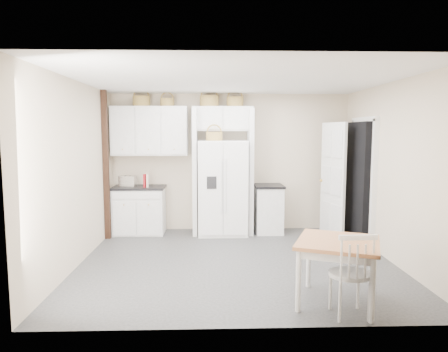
{
  "coord_description": "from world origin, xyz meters",
  "views": [
    {
      "loc": [
        -0.36,
        -5.64,
        1.88
      ],
      "look_at": [
        -0.17,
        0.4,
        1.21
      ],
      "focal_mm": 32.0,
      "sensor_mm": 36.0,
      "label": 1
    }
  ],
  "objects": [
    {
      "name": "floor",
      "position": [
        0.0,
        0.0,
        0.0
      ],
      "size": [
        4.5,
        4.5,
        0.0
      ],
      "primitive_type": "plane",
      "color": "#2C2C2E",
      "rests_on": "ground"
    },
    {
      "name": "ceiling",
      "position": [
        0.0,
        0.0,
        2.6
      ],
      "size": [
        4.5,
        4.5,
        0.0
      ],
      "primitive_type": "plane",
      "color": "white",
      "rests_on": "wall_back"
    },
    {
      "name": "wall_back",
      "position": [
        0.0,
        2.0,
        1.3
      ],
      "size": [
        4.5,
        0.0,
        4.5
      ],
      "primitive_type": "plane",
      "rotation": [
        1.57,
        0.0,
        0.0
      ],
      "color": "beige",
      "rests_on": "floor"
    },
    {
      "name": "wall_left",
      "position": [
        -2.25,
        0.0,
        1.3
      ],
      "size": [
        0.0,
        4.0,
        4.0
      ],
      "primitive_type": "plane",
      "rotation": [
        1.57,
        0.0,
        1.57
      ],
      "color": "beige",
      "rests_on": "floor"
    },
    {
      "name": "wall_right",
      "position": [
        2.25,
        0.0,
        1.3
      ],
      "size": [
        0.0,
        4.0,
        4.0
      ],
      "primitive_type": "plane",
      "rotation": [
        1.57,
        0.0,
        -1.57
      ],
      "color": "beige",
      "rests_on": "floor"
    },
    {
      "name": "refrigerator",
      "position": [
        -0.15,
        1.64,
        0.86
      ],
      "size": [
        0.89,
        0.72,
        1.73
      ],
      "primitive_type": "cube",
      "color": "white",
      "rests_on": "floor"
    },
    {
      "name": "base_cab_left",
      "position": [
        -1.7,
        1.7,
        0.42
      ],
      "size": [
        0.91,
        0.58,
        0.84
      ],
      "primitive_type": "cube",
      "color": "silver",
      "rests_on": "floor"
    },
    {
      "name": "base_cab_right",
      "position": [
        0.71,
        1.7,
        0.43
      ],
      "size": [
        0.49,
        0.59,
        0.86
      ],
      "primitive_type": "cube",
      "color": "silver",
      "rests_on": "floor"
    },
    {
      "name": "dining_table",
      "position": [
        1.02,
        -1.45,
        0.35
      ],
      "size": [
        1.1,
        1.1,
        0.71
      ],
      "primitive_type": "cube",
      "rotation": [
        0.0,
        0.0,
        -0.38
      ],
      "color": "#9D5B30",
      "rests_on": "floor"
    },
    {
      "name": "windsor_chair",
      "position": [
        1.05,
        -1.75,
        0.44
      ],
      "size": [
        0.44,
        0.4,
        0.87
      ],
      "primitive_type": "cube",
      "rotation": [
        0.0,
        0.0,
        0.03
      ],
      "color": "silver",
      "rests_on": "floor"
    },
    {
      "name": "counter_left",
      "position": [
        -1.7,
        1.7,
        0.86
      ],
      "size": [
        0.95,
        0.61,
        0.04
      ],
      "primitive_type": "cube",
      "color": "black",
      "rests_on": "base_cab_left"
    },
    {
      "name": "counter_right",
      "position": [
        0.71,
        1.7,
        0.88
      ],
      "size": [
        0.53,
        0.63,
        0.04
      ],
      "primitive_type": "cube",
      "color": "black",
      "rests_on": "base_cab_right"
    },
    {
      "name": "toaster",
      "position": [
        -1.89,
        1.63,
        0.98
      ],
      "size": [
        0.32,
        0.21,
        0.2
      ],
      "primitive_type": "cube",
      "rotation": [
        0.0,
        0.0,
        -0.15
      ],
      "color": "silver",
      "rests_on": "counter_left"
    },
    {
      "name": "cookbook_red",
      "position": [
        -1.56,
        1.62,
        1.0
      ],
      "size": [
        0.07,
        0.16,
        0.24
      ],
      "primitive_type": "cube",
      "rotation": [
        0.0,
        0.0,
        -0.21
      ],
      "color": "#A1121B",
      "rests_on": "counter_left"
    },
    {
      "name": "cookbook_cream",
      "position": [
        -1.54,
        1.62,
        1.01
      ],
      "size": [
        0.07,
        0.17,
        0.25
      ],
      "primitive_type": "cube",
      "rotation": [
        0.0,
        0.0,
        0.22
      ],
      "color": "beige",
      "rests_on": "counter_left"
    },
    {
      "name": "basket_upper_b",
      "position": [
        -1.64,
        1.83,
        2.44
      ],
      "size": [
        0.32,
        0.32,
        0.19
      ],
      "primitive_type": "cylinder",
      "color": "olive",
      "rests_on": "upper_cabinet"
    },
    {
      "name": "basket_upper_c",
      "position": [
        -1.17,
        1.83,
        2.42
      ],
      "size": [
        0.26,
        0.26,
        0.15
      ],
      "primitive_type": "cylinder",
      "color": "olive",
      "rests_on": "upper_cabinet"
    },
    {
      "name": "basket_bridge_a",
      "position": [
        -0.39,
        1.83,
        2.45
      ],
      "size": [
        0.35,
        0.35,
        0.2
      ],
      "primitive_type": "cylinder",
      "color": "olive",
      "rests_on": "bridge_cabinet"
    },
    {
      "name": "basket_bridge_b",
      "position": [
        0.08,
        1.83,
        2.44
      ],
      "size": [
        0.31,
        0.31,
        0.18
      ],
      "primitive_type": "cylinder",
      "color": "olive",
      "rests_on": "bridge_cabinet"
    },
    {
      "name": "basket_fridge_a",
      "position": [
        -0.31,
        1.54,
        1.81
      ],
      "size": [
        0.29,
        0.29,
        0.16
      ],
      "primitive_type": "cylinder",
      "color": "olive",
      "rests_on": "refrigerator"
    },
    {
      "name": "upper_cabinet",
      "position": [
        -1.5,
        1.83,
        1.9
      ],
      "size": [
        1.4,
        0.34,
        0.9
      ],
      "primitive_type": "cube",
      "color": "silver",
      "rests_on": "wall_back"
    },
    {
      "name": "bridge_cabinet",
      "position": [
        -0.15,
        1.83,
        2.12
      ],
      "size": [
        1.12,
        0.34,
        0.45
      ],
      "primitive_type": "cube",
      "color": "silver",
      "rests_on": "wall_back"
    },
    {
      "name": "fridge_panel_left",
      "position": [
        -0.66,
        1.7,
        1.15
      ],
      "size": [
        0.08,
        0.6,
        2.3
      ],
      "primitive_type": "cube",
      "color": "silver",
      "rests_on": "floor"
    },
    {
      "name": "fridge_panel_right",
      "position": [
        0.36,
        1.7,
        1.15
      ],
      "size": [
        0.08,
        0.6,
        2.3
      ],
      "primitive_type": "cube",
      "color": "silver",
      "rests_on": "floor"
    },
    {
      "name": "trim_post",
      "position": [
        -2.2,
        1.35,
        1.3
      ],
      "size": [
        0.09,
        0.09,
        2.6
      ],
      "primitive_type": "cube",
      "color": "black",
      "rests_on": "floor"
    },
    {
      "name": "doorway_void",
      "position": [
        2.16,
        1.0,
        1.02
      ],
      "size": [
        0.18,
        0.85,
        2.05
      ],
      "primitive_type": "cube",
      "color": "black",
      "rests_on": "floor"
    },
    {
      "name": "door_slab",
      "position": [
        1.8,
        1.33,
        1.02
      ],
      "size": [
        0.21,
        0.79,
        2.05
      ],
      "primitive_type": "cube",
      "rotation": [
        0.0,
        0.0,
        -1.36
      ],
      "color": "white",
      "rests_on": "floor"
    }
  ]
}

